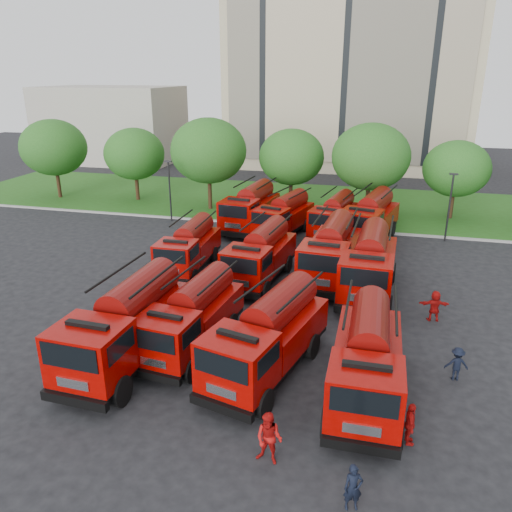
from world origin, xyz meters
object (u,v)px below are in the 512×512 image
(fire_truck_4, at_px, (189,247))
(firefighter_2, at_px, (407,443))
(fire_truck_1, at_px, (192,316))
(fire_truck_9, at_px, (284,216))
(fire_truck_8, at_px, (251,208))
(fire_truck_11, at_px, (370,218))
(fire_truck_0, at_px, (127,324))
(fire_truck_10, at_px, (335,216))
(fire_truck_6, at_px, (331,251))
(fire_truck_2, at_px, (268,336))
(firefighter_1, at_px, (269,462))
(fire_truck_5, at_px, (261,255))
(firefighter_0, at_px, (351,508))
(firefighter_3, at_px, (454,379))
(firefighter_4, at_px, (183,287))
(fire_truck_3, at_px, (367,359))
(fire_truck_7, at_px, (369,263))
(firefighter_5, at_px, (433,320))

(fire_truck_4, height_order, firefighter_2, fire_truck_4)
(fire_truck_1, relative_size, fire_truck_9, 0.99)
(fire_truck_8, distance_m, fire_truck_11, 9.41)
(fire_truck_0, relative_size, fire_truck_10, 1.14)
(fire_truck_1, relative_size, fire_truck_6, 0.90)
(fire_truck_2, xyz_separation_m, fire_truck_8, (-5.87, 19.62, 0.03))
(firefighter_1, bearing_deg, fire_truck_1, 137.96)
(fire_truck_2, xyz_separation_m, fire_truck_5, (-2.61, 9.54, -0.07))
(fire_truck_8, relative_size, fire_truck_10, 1.11)
(firefighter_0, bearing_deg, fire_truck_10, 78.94)
(firefighter_3, distance_m, firefighter_4, 15.70)
(fire_truck_11, bearing_deg, firefighter_2, -71.47)
(fire_truck_10, distance_m, fire_truck_11, 2.77)
(fire_truck_2, bearing_deg, firefighter_3, 24.13)
(fire_truck_2, relative_size, fire_truck_10, 1.11)
(fire_truck_4, bearing_deg, fire_truck_3, -44.73)
(fire_truck_7, relative_size, firefighter_2, 5.04)
(fire_truck_11, xyz_separation_m, firefighter_0, (0.43, -24.99, -1.78))
(fire_truck_9, distance_m, firefighter_2, 23.33)
(fire_truck_2, distance_m, fire_truck_8, 20.47)
(firefighter_4, bearing_deg, fire_truck_9, -89.00)
(firefighter_2, bearing_deg, firefighter_1, 107.90)
(fire_truck_7, bearing_deg, firefighter_5, -35.53)
(fire_truck_4, distance_m, firefighter_4, 3.15)
(fire_truck_6, height_order, firefighter_0, fire_truck_6)
(firefighter_2, height_order, firefighter_5, firefighter_5)
(fire_truck_2, height_order, fire_truck_11, fire_truck_11)
(fire_truck_1, height_order, fire_truck_7, fire_truck_7)
(fire_truck_3, bearing_deg, fire_truck_1, 166.55)
(fire_truck_5, bearing_deg, firefighter_3, -32.56)
(fire_truck_3, bearing_deg, fire_truck_11, 91.55)
(fire_truck_3, relative_size, firefighter_2, 4.64)
(fire_truck_10, bearing_deg, fire_truck_2, -81.89)
(fire_truck_3, height_order, firefighter_0, fire_truck_3)
(fire_truck_6, relative_size, fire_truck_7, 1.00)
(fire_truck_5, distance_m, fire_truck_11, 11.01)
(firefighter_5, bearing_deg, fire_truck_5, -25.45)
(fire_truck_3, xyz_separation_m, fire_truck_11, (-0.54, 19.45, 0.10))
(firefighter_4, bearing_deg, firefighter_0, 148.36)
(fire_truck_6, bearing_deg, firefighter_5, -32.09)
(fire_truck_2, xyz_separation_m, fire_truck_6, (1.46, 10.75, 0.07))
(fire_truck_4, xyz_separation_m, fire_truck_8, (1.54, 9.50, 0.22))
(firefighter_2, distance_m, firefighter_4, 16.29)
(fire_truck_7, distance_m, firefighter_4, 10.91)
(firefighter_4, bearing_deg, firefighter_3, 177.34)
(fire_truck_6, height_order, fire_truck_10, fire_truck_6)
(fire_truck_9, xyz_separation_m, fire_truck_11, (6.46, 0.14, 0.21))
(fire_truck_7, relative_size, fire_truck_10, 1.13)
(fire_truck_4, bearing_deg, fire_truck_0, -83.98)
(fire_truck_1, xyz_separation_m, fire_truck_10, (4.59, 18.33, -0.03))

